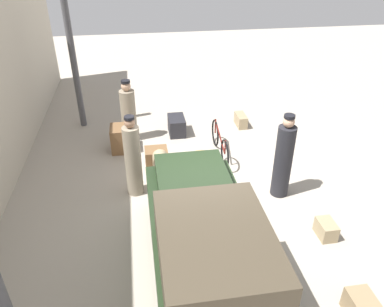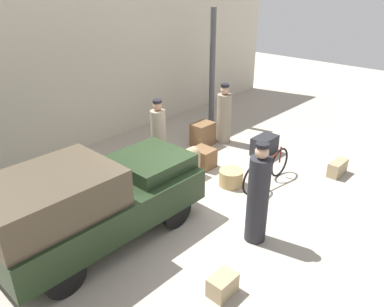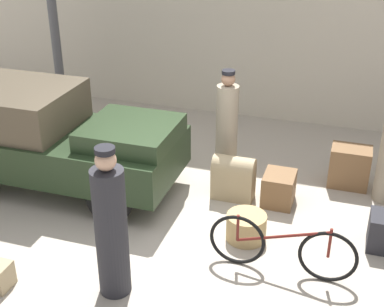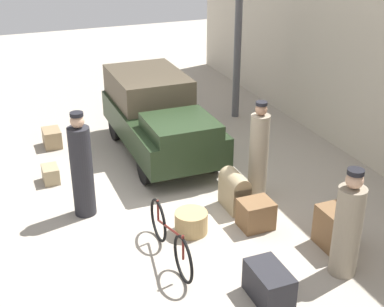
{
  "view_description": "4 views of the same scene",
  "coord_description": "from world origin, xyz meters",
  "px_view_note": "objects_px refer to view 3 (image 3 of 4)",
  "views": [
    {
      "loc": [
        -6.19,
        1.21,
        4.79
      ],
      "look_at": [
        0.2,
        0.2,
        0.95
      ],
      "focal_mm": 35.0,
      "sensor_mm": 36.0,
      "label": 1
    },
    {
      "loc": [
        -4.78,
        -4.42,
        4.17
      ],
      "look_at": [
        0.2,
        0.2,
        0.95
      ],
      "focal_mm": 35.0,
      "sensor_mm": 36.0,
      "label": 2
    },
    {
      "loc": [
        2.19,
        -5.94,
        4.17
      ],
      "look_at": [
        0.2,
        0.2,
        0.95
      ],
      "focal_mm": 50.0,
      "sensor_mm": 36.0,
      "label": 3
    },
    {
      "loc": [
        7.8,
        -2.84,
        4.77
      ],
      "look_at": [
        0.2,
        0.2,
        0.95
      ],
      "focal_mm": 50.0,
      "sensor_mm": 36.0,
      "label": 4
    }
  ],
  "objects_px": {
    "wicker_basket": "(246,227)",
    "trunk_umber_medium": "(279,188)",
    "truck": "(50,135)",
    "porter_lifting_near_truck": "(227,130)",
    "porter_standing_middle": "(111,229)",
    "trunk_barrel_dark": "(233,176)",
    "suitcase_tan_flat": "(350,167)",
    "bicycle": "(282,248)"
  },
  "relations": [
    {
      "from": "wicker_basket",
      "to": "suitcase_tan_flat",
      "type": "relative_size",
      "value": 0.83
    },
    {
      "from": "truck",
      "to": "porter_standing_middle",
      "type": "distance_m",
      "value": 2.78
    },
    {
      "from": "bicycle",
      "to": "porter_lifting_near_truck",
      "type": "height_order",
      "value": "porter_lifting_near_truck"
    },
    {
      "from": "porter_lifting_near_truck",
      "to": "trunk_barrel_dark",
      "type": "relative_size",
      "value": 2.64
    },
    {
      "from": "bicycle",
      "to": "porter_standing_middle",
      "type": "distance_m",
      "value": 2.03
    },
    {
      "from": "truck",
      "to": "trunk_barrel_dark",
      "type": "distance_m",
      "value": 2.82
    },
    {
      "from": "bicycle",
      "to": "wicker_basket",
      "type": "distance_m",
      "value": 0.79
    },
    {
      "from": "porter_standing_middle",
      "to": "truck",
      "type": "bearing_deg",
      "value": 134.82
    },
    {
      "from": "trunk_barrel_dark",
      "to": "suitcase_tan_flat",
      "type": "xyz_separation_m",
      "value": [
        1.61,
        0.91,
        -0.04
      ]
    },
    {
      "from": "suitcase_tan_flat",
      "to": "porter_lifting_near_truck",
      "type": "bearing_deg",
      "value": -169.98
    },
    {
      "from": "truck",
      "to": "wicker_basket",
      "type": "xyz_separation_m",
      "value": [
        3.16,
        -0.52,
        -0.66
      ]
    },
    {
      "from": "truck",
      "to": "porter_standing_middle",
      "type": "height_order",
      "value": "porter_standing_middle"
    },
    {
      "from": "wicker_basket",
      "to": "porter_standing_middle",
      "type": "height_order",
      "value": "porter_standing_middle"
    },
    {
      "from": "truck",
      "to": "trunk_umber_medium",
      "type": "distance_m",
      "value": 3.5
    },
    {
      "from": "porter_lifting_near_truck",
      "to": "suitcase_tan_flat",
      "type": "relative_size",
      "value": 2.79
    },
    {
      "from": "trunk_barrel_dark",
      "to": "suitcase_tan_flat",
      "type": "relative_size",
      "value": 1.06
    },
    {
      "from": "wicker_basket",
      "to": "trunk_barrel_dark",
      "type": "xyz_separation_m",
      "value": [
        -0.42,
        0.97,
        0.18
      ]
    },
    {
      "from": "wicker_basket",
      "to": "porter_standing_middle",
      "type": "distance_m",
      "value": 2.0
    },
    {
      "from": "bicycle",
      "to": "porter_lifting_near_truck",
      "type": "distance_m",
      "value": 2.47
    },
    {
      "from": "porter_standing_middle",
      "to": "suitcase_tan_flat",
      "type": "height_order",
      "value": "porter_standing_middle"
    },
    {
      "from": "porter_standing_middle",
      "to": "wicker_basket",
      "type": "bearing_deg",
      "value": 50.32
    },
    {
      "from": "truck",
      "to": "porter_lifting_near_truck",
      "type": "relative_size",
      "value": 2.03
    },
    {
      "from": "wicker_basket",
      "to": "porter_lifting_near_truck",
      "type": "height_order",
      "value": "porter_lifting_near_truck"
    },
    {
      "from": "truck",
      "to": "bicycle",
      "type": "bearing_deg",
      "value": -16.06
    },
    {
      "from": "trunk_barrel_dark",
      "to": "trunk_umber_medium",
      "type": "xyz_separation_m",
      "value": [
        0.67,
        0.06,
        -0.12
      ]
    },
    {
      "from": "truck",
      "to": "bicycle",
      "type": "xyz_separation_m",
      "value": [
        3.7,
        -1.07,
        -0.49
      ]
    },
    {
      "from": "bicycle",
      "to": "wicker_basket",
      "type": "bearing_deg",
      "value": 134.72
    },
    {
      "from": "bicycle",
      "to": "porter_standing_middle",
      "type": "relative_size",
      "value": 0.97
    },
    {
      "from": "porter_lifting_near_truck",
      "to": "suitcase_tan_flat",
      "type": "bearing_deg",
      "value": 10.02
    },
    {
      "from": "bicycle",
      "to": "trunk_umber_medium",
      "type": "height_order",
      "value": "bicycle"
    },
    {
      "from": "truck",
      "to": "suitcase_tan_flat",
      "type": "bearing_deg",
      "value": 17.37
    },
    {
      "from": "wicker_basket",
      "to": "trunk_umber_medium",
      "type": "height_order",
      "value": "trunk_umber_medium"
    },
    {
      "from": "wicker_basket",
      "to": "porter_standing_middle",
      "type": "xyz_separation_m",
      "value": [
        -1.2,
        -1.45,
        0.66
      ]
    },
    {
      "from": "truck",
      "to": "porter_standing_middle",
      "type": "xyz_separation_m",
      "value": [
        1.96,
        -1.97,
        0.0
      ]
    },
    {
      "from": "wicker_basket",
      "to": "trunk_umber_medium",
      "type": "bearing_deg",
      "value": 76.35
    },
    {
      "from": "porter_lifting_near_truck",
      "to": "suitcase_tan_flat",
      "type": "distance_m",
      "value": 1.98
    },
    {
      "from": "truck",
      "to": "trunk_barrel_dark",
      "type": "xyz_separation_m",
      "value": [
        2.74,
        0.45,
        -0.49
      ]
    },
    {
      "from": "truck",
      "to": "porter_lifting_near_truck",
      "type": "height_order",
      "value": "porter_lifting_near_truck"
    },
    {
      "from": "truck",
      "to": "bicycle",
      "type": "height_order",
      "value": "truck"
    },
    {
      "from": "trunk_barrel_dark",
      "to": "trunk_umber_medium",
      "type": "distance_m",
      "value": 0.68
    },
    {
      "from": "bicycle",
      "to": "trunk_umber_medium",
      "type": "relative_size",
      "value": 3.38
    },
    {
      "from": "suitcase_tan_flat",
      "to": "trunk_umber_medium",
      "type": "height_order",
      "value": "suitcase_tan_flat"
    }
  ]
}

